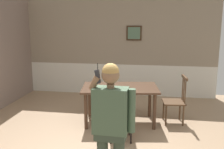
{
  "coord_description": "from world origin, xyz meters",
  "views": [
    {
      "loc": [
        1.01,
        -3.87,
        2.13
      ],
      "look_at": [
        0.42,
        -0.21,
        1.37
      ],
      "focal_mm": 42.39,
      "sensor_mm": 36.0,
      "label": 1
    }
  ],
  "objects_px": {
    "chair_near_window": "(121,115)",
    "person_figure": "(111,120)",
    "dining_table": "(120,91)",
    "chair_by_doorway": "(176,101)"
  },
  "relations": [
    {
      "from": "dining_table",
      "to": "chair_near_window",
      "type": "height_order",
      "value": "chair_near_window"
    },
    {
      "from": "chair_by_doorway",
      "to": "person_figure",
      "type": "xyz_separation_m",
      "value": [
        -0.96,
        -2.45,
        0.46
      ]
    },
    {
      "from": "dining_table",
      "to": "chair_near_window",
      "type": "bearing_deg",
      "value": -81.46
    },
    {
      "from": "dining_table",
      "to": "person_figure",
      "type": "distance_m",
      "value": 2.3
    },
    {
      "from": "dining_table",
      "to": "person_figure",
      "type": "relative_size",
      "value": 1.01
    },
    {
      "from": "dining_table",
      "to": "person_figure",
      "type": "bearing_deg",
      "value": -85.11
    },
    {
      "from": "person_figure",
      "to": "chair_by_doorway",
      "type": "bearing_deg",
      "value": -108.89
    },
    {
      "from": "chair_near_window",
      "to": "person_figure",
      "type": "relative_size",
      "value": 0.57
    },
    {
      "from": "chair_near_window",
      "to": "person_figure",
      "type": "bearing_deg",
      "value": -96.86
    },
    {
      "from": "dining_table",
      "to": "chair_by_doorway",
      "type": "relative_size",
      "value": 1.66
    }
  ]
}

